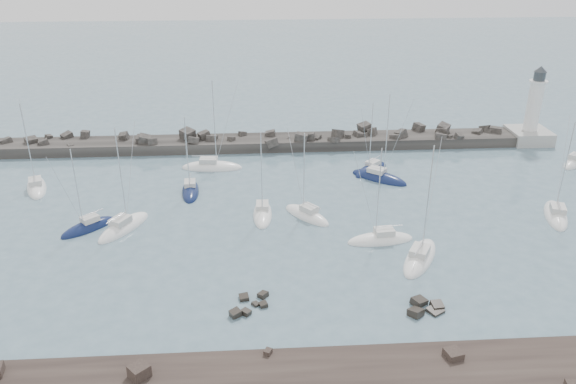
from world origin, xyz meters
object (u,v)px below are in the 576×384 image
object	(u,v)px
sailboat_1	(37,188)
sailboat_8	(379,178)
sailboat_2	(89,228)
sailboat_4	(212,167)
sailboat_10	(556,216)
lighthouse	(530,125)
sailboat_12	(575,163)
sailboat_7	(420,258)
sailboat_13	(371,170)
sailboat_5	(307,216)
sailboat_6	(263,214)
sailboat_14	(190,191)
sailboat_3	(124,228)
sailboat_9	(380,240)

from	to	relation	value
sailboat_1	sailboat_8	distance (m)	52.17
sailboat_2	sailboat_4	xyz separation A→B (m)	(14.79, 19.66, -0.00)
sailboat_10	lighthouse	bearing A→B (deg)	71.74
sailboat_1	sailboat_12	size ratio (longest dim) A/B	1.12
lighthouse	sailboat_4	distance (m)	58.08
sailboat_4	sailboat_7	world-z (taller)	sailboat_4
lighthouse	sailboat_13	xyz separation A→B (m)	(-31.53, -12.02, -2.95)
sailboat_5	sailboat_12	size ratio (longest dim) A/B	1.02
sailboat_6	sailboat_13	size ratio (longest dim) A/B	1.05
sailboat_1	sailboat_12	bearing A→B (deg)	3.02
sailboat_8	sailboat_14	size ratio (longest dim) A/B	1.16
sailboat_6	sailboat_8	size ratio (longest dim) A/B	0.89
sailboat_2	sailboat_3	world-z (taller)	sailboat_3
sailboat_7	sailboat_12	xyz separation A→B (m)	(34.12, 28.00, 0.01)
sailboat_6	sailboat_10	bearing A→B (deg)	-4.35
sailboat_10	sailboat_14	xyz separation A→B (m)	(-50.15, 11.19, -0.02)
sailboat_1	sailboat_3	xyz separation A→B (m)	(15.62, -13.60, 0.00)
sailboat_9	sailboat_2	bearing A→B (deg)	171.45
sailboat_3	sailboat_14	world-z (taller)	sailboat_3
sailboat_14	sailboat_10	bearing A→B (deg)	-12.58
sailboat_5	sailboat_13	size ratio (longest dim) A/B	1.03
sailboat_8	sailboat_9	xyz separation A→B (m)	(-3.91, -19.23, 0.00)
lighthouse	sailboat_7	world-z (taller)	sailboat_7
sailboat_5	sailboat_8	xyz separation A→B (m)	(12.45, 12.05, -0.01)
sailboat_3	sailboat_5	distance (m)	24.16
sailboat_1	sailboat_3	world-z (taller)	sailboat_3
sailboat_5	sailboat_10	xyz separation A→B (m)	(33.65, -2.15, 0.00)
sailboat_8	sailboat_4	bearing A→B (deg)	167.11
sailboat_14	sailboat_9	bearing A→B (deg)	-32.93
lighthouse	sailboat_10	xyz separation A→B (m)	(-9.74, -29.51, -2.94)
sailboat_13	sailboat_14	distance (m)	29.05
sailboat_1	sailboat_6	xyz separation A→B (m)	(33.72, -10.87, -0.01)
sailboat_2	sailboat_10	size ratio (longest dim) A/B	0.86
sailboat_10	sailboat_14	bearing A→B (deg)	167.42
sailboat_2	sailboat_4	distance (m)	24.60
sailboat_13	sailboat_14	bearing A→B (deg)	-167.48
sailboat_7	lighthouse	bearing A→B (deg)	51.46
sailboat_6	sailboat_8	world-z (taller)	sailboat_8
sailboat_9	sailboat_10	world-z (taller)	sailboat_10
sailboat_10	sailboat_14	size ratio (longest dim) A/B	1.12
sailboat_12	sailboat_14	distance (m)	63.28
lighthouse	sailboat_2	bearing A→B (deg)	-158.11
sailboat_4	sailboat_6	xyz separation A→B (m)	(7.88, -17.21, -0.01)
sailboat_1	sailboat_3	distance (m)	20.71
sailboat_7	sailboat_3	bearing A→B (deg)	164.81
sailboat_3	sailboat_8	bearing A→B (deg)	20.84
sailboat_5	sailboat_6	bearing A→B (deg)	171.82
sailboat_3	sailboat_10	world-z (taller)	sailboat_3
lighthouse	sailboat_10	bearing A→B (deg)	-108.26
sailboat_4	sailboat_13	world-z (taller)	sailboat_4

